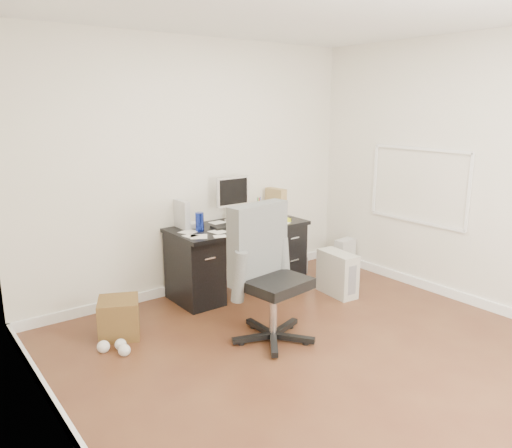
{
  "coord_description": "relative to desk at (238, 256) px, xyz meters",
  "views": [
    {
      "loc": [
        -2.69,
        -2.66,
        2.02
      ],
      "look_at": [
        0.21,
        1.2,
        0.86
      ],
      "focal_mm": 35.0,
      "sensor_mm": 36.0,
      "label": 1
    }
  ],
  "objects": [
    {
      "name": "ground",
      "position": [
        -0.3,
        -1.65,
        -0.4
      ],
      "size": [
        4.0,
        4.0,
        0.0
      ],
      "primitive_type": "plane",
      "color": "#4C2618",
      "rests_on": "ground"
    },
    {
      "name": "room_shell",
      "position": [
        -0.27,
        -1.62,
        1.26
      ],
      "size": [
        4.02,
        4.02,
        2.71
      ],
      "color": "silver",
      "rests_on": "ground"
    },
    {
      "name": "desk",
      "position": [
        0.0,
        0.0,
        0.0
      ],
      "size": [
        1.5,
        0.7,
        0.75
      ],
      "color": "black",
      "rests_on": "ground"
    },
    {
      "name": "loose_papers",
      "position": [
        -0.2,
        -0.05,
        0.35
      ],
      "size": [
        1.1,
        0.6,
        0.0
      ],
      "primitive_type": null,
      "color": "white",
      "rests_on": "desk"
    },
    {
      "name": "lcd_monitor",
      "position": [
        0.05,
        0.16,
        0.6
      ],
      "size": [
        0.41,
        0.23,
        0.51
      ],
      "primitive_type": null,
      "rotation": [
        0.0,
        0.0,
        -0.01
      ],
      "color": "#B8B8BC",
      "rests_on": "desk"
    },
    {
      "name": "keyboard",
      "position": [
        -0.1,
        -0.04,
        0.36
      ],
      "size": [
        0.47,
        0.19,
        0.03
      ],
      "primitive_type": "cube",
      "rotation": [
        0.0,
        0.0,
        -0.09
      ],
      "color": "black",
      "rests_on": "desk"
    },
    {
      "name": "computer_mouse",
      "position": [
        0.34,
        -0.08,
        0.38
      ],
      "size": [
        0.08,
        0.08,
        0.06
      ],
      "primitive_type": "sphere",
      "rotation": [
        0.0,
        0.0,
        -0.31
      ],
      "color": "#B8B8BC",
      "rests_on": "desk"
    },
    {
      "name": "travel_mug",
      "position": [
        -0.47,
        0.01,
        0.45
      ],
      "size": [
        0.11,
        0.11,
        0.19
      ],
      "primitive_type": "cylinder",
      "rotation": [
        0.0,
        0.0,
        -0.3
      ],
      "color": "#152896",
      "rests_on": "desk"
    },
    {
      "name": "white_binder",
      "position": [
        -0.55,
        0.22,
        0.5
      ],
      "size": [
        0.12,
        0.26,
        0.29
      ],
      "primitive_type": "cube",
      "rotation": [
        0.0,
        0.0,
        -0.0
      ],
      "color": "silver",
      "rests_on": "desk"
    },
    {
      "name": "magazine_file",
      "position": [
        0.66,
        0.16,
        0.5
      ],
      "size": [
        0.16,
        0.28,
        0.31
      ],
      "primitive_type": "cube",
      "rotation": [
        0.0,
        0.0,
        0.11
      ],
      "color": "#A17E4E",
      "rests_on": "desk"
    },
    {
      "name": "pen_cup",
      "position": [
        0.43,
        0.17,
        0.46
      ],
      "size": [
        0.11,
        0.11,
        0.23
      ],
      "primitive_type": null,
      "rotation": [
        0.0,
        0.0,
        0.15
      ],
      "color": "#523117",
      "rests_on": "desk"
    },
    {
      "name": "yellow_book",
      "position": [
        0.48,
        -0.11,
        0.37
      ],
      "size": [
        0.26,
        0.3,
        0.04
      ],
      "primitive_type": "cube",
      "rotation": [
        0.0,
        0.0,
        -0.26
      ],
      "color": "#D0D016",
      "rests_on": "desk"
    },
    {
      "name": "paper_remote",
      "position": [
        0.12,
        -0.3,
        0.36
      ],
      "size": [
        0.32,
        0.28,
        0.02
      ],
      "primitive_type": null,
      "rotation": [
        0.0,
        0.0,
        0.25
      ],
      "color": "white",
      "rests_on": "desk"
    },
    {
      "name": "office_chair",
      "position": [
        -0.45,
        -1.18,
        0.2
      ],
      "size": [
        0.76,
        0.76,
        1.19
      ],
      "primitive_type": null,
      "rotation": [
        0.0,
        0.0,
        0.13
      ],
      "color": "#545653",
      "rests_on": "ground"
    },
    {
      "name": "pc_tower",
      "position": [
        0.79,
        -0.75,
        -0.16
      ],
      "size": [
        0.25,
        0.49,
        0.47
      ],
      "primitive_type": "cube",
      "rotation": [
        0.0,
        0.0,
        -0.09
      ],
      "color": "beige",
      "rests_on": "ground"
    },
    {
      "name": "shopping_bag",
      "position": [
        1.51,
        -0.18,
        -0.21
      ],
      "size": [
        0.3,
        0.23,
        0.37
      ],
      "primitive_type": "cube",
      "rotation": [
        0.0,
        0.0,
        0.12
      ],
      "color": "silver",
      "rests_on": "ground"
    },
    {
      "name": "wicker_basket",
      "position": [
        -1.49,
        -0.29,
        -0.23
      ],
      "size": [
        0.46,
        0.46,
        0.34
      ],
      "primitive_type": "cube",
      "rotation": [
        0.0,
        0.0,
        -0.43
      ],
      "color": "#473215",
      "rests_on": "ground"
    },
    {
      "name": "desk_printer",
      "position": [
        0.8,
        0.02,
        -0.3
      ],
      "size": [
        0.42,
        0.39,
        0.2
      ],
      "primitive_type": "cube",
      "rotation": [
        0.0,
        0.0,
        0.38
      ],
      "color": "slate",
      "rests_on": "ground"
    }
  ]
}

